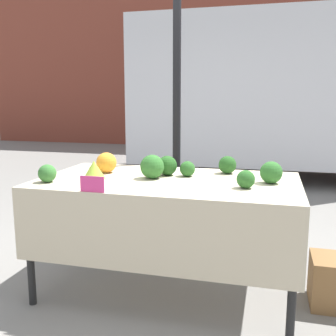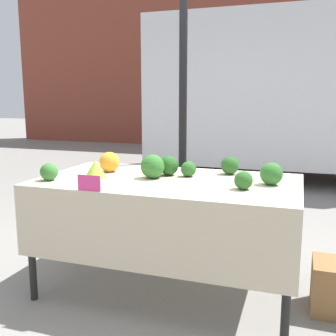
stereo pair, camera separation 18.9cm
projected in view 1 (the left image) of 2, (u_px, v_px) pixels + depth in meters
name	position (u px, v px, depth m)	size (l,w,h in m)	color
ground_plane	(168.00, 289.00, 2.89)	(40.00, 40.00, 0.00)	gray
building_facade	(250.00, 29.00, 10.76)	(16.00, 0.60, 6.49)	brown
tent_pole	(177.00, 129.00, 3.44)	(0.07, 0.07, 2.24)	black
parked_truck	(279.00, 95.00, 6.84)	(5.21, 2.23, 2.71)	silver
market_table	(166.00, 195.00, 2.69)	(1.79, 1.00, 0.82)	beige
orange_cauliflower	(106.00, 163.00, 2.97)	(0.15, 0.15, 0.15)	orange
romanesco_head	(94.00, 170.00, 2.75)	(0.16, 0.16, 0.13)	#93B238
broccoli_head_0	(246.00, 179.00, 2.46)	(0.12, 0.12, 0.12)	#285B23
broccoli_head_1	(167.00, 166.00, 2.87)	(0.14, 0.14, 0.14)	#23511E
broccoli_head_2	(152.00, 167.00, 2.76)	(0.17, 0.17, 0.17)	#2D6628
broccoli_head_3	(47.00, 173.00, 2.63)	(0.12, 0.12, 0.12)	#336B2D
broccoli_head_4	(187.00, 169.00, 2.83)	(0.11, 0.11, 0.11)	#285B23
broccoli_head_5	(271.00, 172.00, 2.60)	(0.15, 0.15, 0.15)	#2D6628
broccoli_head_6	(227.00, 165.00, 2.94)	(0.13, 0.13, 0.13)	#23511E
price_sign	(92.00, 184.00, 2.36)	(0.16, 0.01, 0.10)	#E53D84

